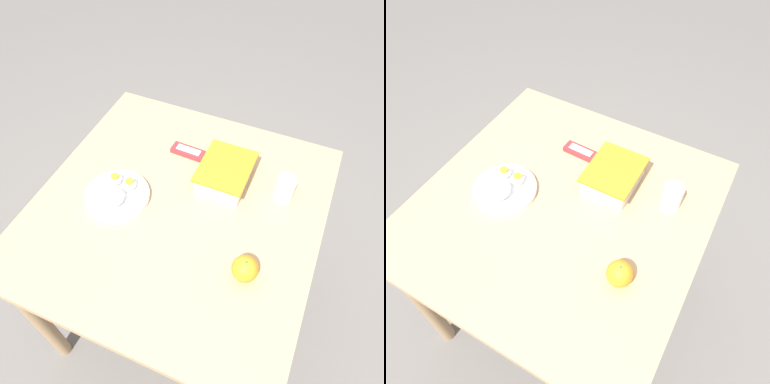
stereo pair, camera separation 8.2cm
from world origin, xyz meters
TOP-DOWN VIEW (x-y plane):
  - ground_plane at (0.00, 0.00)m, footprint 10.00×10.00m
  - table at (0.00, 0.00)m, footprint 0.90×0.88m
  - food_container at (-0.16, 0.10)m, footprint 0.20×0.16m
  - orange_fruit at (0.14, 0.26)m, footprint 0.07×0.07m
  - rice_plate at (0.04, -0.19)m, footprint 0.20×0.20m
  - candy_bar at (-0.23, -0.06)m, footprint 0.05×0.12m
  - drinking_glass at (-0.17, 0.29)m, footprint 0.06×0.06m

SIDE VIEW (x-z plane):
  - ground_plane at x=0.00m, z-range 0.00..0.00m
  - table at x=0.00m, z-range 0.27..1.03m
  - candy_bar at x=-0.23m, z-range 0.76..0.78m
  - rice_plate at x=0.04m, z-range 0.75..0.81m
  - food_container at x=-0.16m, z-range 0.76..0.83m
  - orange_fruit at x=0.14m, z-range 0.76..0.83m
  - drinking_glass at x=-0.17m, z-range 0.76..0.85m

